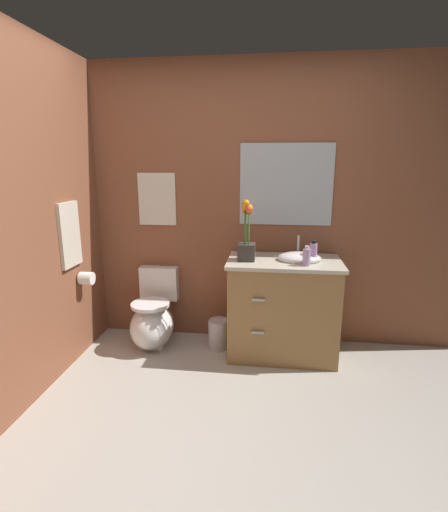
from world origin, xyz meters
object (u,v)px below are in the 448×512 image
(wall_poster, at_px, (157,199))
(toilet, at_px, (153,320))
(soap_bottle, at_px, (306,257))
(trash_bin, at_px, (218,334))
(vanity_cabinet, at_px, (283,307))
(toilet_paper_roll, at_px, (87,278))
(flower_vase, at_px, (247,238))
(hanging_towel, at_px, (70,235))
(lotion_bottle, at_px, (313,252))
(wall_mirror, at_px, (286,185))

(wall_poster, bearing_deg, toilet, -90.00)
(soap_bottle, xyz_separation_m, trash_bin, (-0.72, 0.18, -0.78))
(vanity_cabinet, relative_size, toilet_paper_roll, 9.36)
(flower_vase, bearing_deg, hanging_towel, -170.54)
(toilet, bearing_deg, hanging_towel, -151.71)
(hanging_towel, relative_size, toilet_paper_roll, 4.73)
(toilet, distance_m, lotion_bottle, 1.55)
(hanging_towel, height_order, toilet_paper_roll, hanging_towel)
(toilet_paper_roll, bearing_deg, flower_vase, 5.46)
(lotion_bottle, xyz_separation_m, toilet_paper_roll, (-1.89, -0.13, -0.25))
(wall_poster, bearing_deg, wall_mirror, 0.00)
(vanity_cabinet, relative_size, wall_mirror, 1.29)
(soap_bottle, distance_m, wall_mirror, 0.71)
(vanity_cabinet, bearing_deg, hanging_towel, -170.93)
(vanity_cabinet, xyz_separation_m, lotion_bottle, (0.22, -0.04, 0.49))
(wall_mirror, xyz_separation_m, toilet_paper_roll, (-1.67, -0.46, -0.77))
(soap_bottle, relative_size, trash_bin, 0.58)
(lotion_bottle, bearing_deg, vanity_cabinet, 170.29)
(toilet, distance_m, hanging_towel, 1.05)
(soap_bottle, bearing_deg, wall_poster, 161.39)
(soap_bottle, bearing_deg, flower_vase, 166.94)
(vanity_cabinet, bearing_deg, toilet, 178.70)
(vanity_cabinet, height_order, flower_vase, flower_vase)
(wall_poster, distance_m, toilet_paper_roll, 0.93)
(wall_mirror, bearing_deg, lotion_bottle, -55.82)
(soap_bottle, bearing_deg, wall_mirror, 110.18)
(toilet, bearing_deg, soap_bottle, -7.67)
(flower_vase, height_order, soap_bottle, flower_vase)
(vanity_cabinet, relative_size, flower_vase, 2.05)
(flower_vase, height_order, wall_mirror, wall_mirror)
(hanging_towel, bearing_deg, toilet_paper_roll, 62.37)
(hanging_towel, bearing_deg, trash_bin, 14.73)
(flower_vase, relative_size, wall_mirror, 0.63)
(toilet, distance_m, trash_bin, 0.61)
(flower_vase, xyz_separation_m, hanging_towel, (-1.41, -0.23, 0.04))
(vanity_cabinet, xyz_separation_m, hanging_towel, (-1.72, -0.28, 0.64))
(lotion_bottle, relative_size, trash_bin, 0.66)
(lotion_bottle, bearing_deg, trash_bin, 175.05)
(trash_bin, distance_m, wall_poster, 1.34)
(vanity_cabinet, distance_m, flower_vase, 0.68)
(soap_bottle, distance_m, wall_poster, 1.45)
(wall_mirror, relative_size, hanging_towel, 1.54)
(soap_bottle, bearing_deg, lotion_bottle, 61.51)
(wall_poster, bearing_deg, lotion_bottle, -13.47)
(vanity_cabinet, relative_size, hanging_towel, 1.98)
(vanity_cabinet, height_order, toilet_paper_roll, vanity_cabinet)
(flower_vase, bearing_deg, trash_bin, 163.93)
(lotion_bottle, height_order, toilet_paper_roll, lotion_bottle)
(trash_bin, height_order, toilet_paper_roll, toilet_paper_roll)
(toilet, bearing_deg, lotion_bottle, -2.67)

